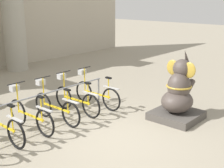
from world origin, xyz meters
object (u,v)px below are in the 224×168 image
Objects in this scene: bicycle_5 at (96,93)px; elephant_statue at (178,96)px; bicycle_1 at (1,123)px; bicycle_2 at (30,114)px; bicycle_4 at (76,99)px; bicycle_3 at (55,106)px.

elephant_statue reaches higher than bicycle_5.
bicycle_1 is 0.95× the size of elephant_statue.
bicycle_2 is 1.00× the size of bicycle_4.
bicycle_2 is (0.74, 0.02, 0.00)m from bicycle_1.
bicycle_3 is 3.12m from elephant_statue.
bicycle_2 is 1.00× the size of bicycle_3.
bicycle_4 is at bearing 1.12° from bicycle_1.
bicycle_1 is 1.00× the size of bicycle_2.
elephant_statue is (1.44, -2.28, 0.20)m from bicycle_4.
elephant_statue is at bearing -57.69° from bicycle_4.
elephant_statue is at bearing -37.61° from bicycle_2.
bicycle_1 is 1.00× the size of bicycle_5.
bicycle_5 is (0.74, -0.05, 0.00)m from bicycle_4.
bicycle_2 is 3.70m from elephant_statue.
bicycle_5 is (2.23, -0.02, 0.00)m from bicycle_2.
bicycle_1 is at bearing -178.67° from bicycle_2.
bicycle_2 is at bearing -178.98° from bicycle_4.
bicycle_4 is 1.00× the size of bicycle_5.
bicycle_1 is at bearing -178.88° from bicycle_4.
bicycle_3 is at bearing -0.56° from bicycle_1.
bicycle_1 and bicycle_3 have the same top height.
bicycle_4 is (0.74, 0.06, 0.00)m from bicycle_3.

